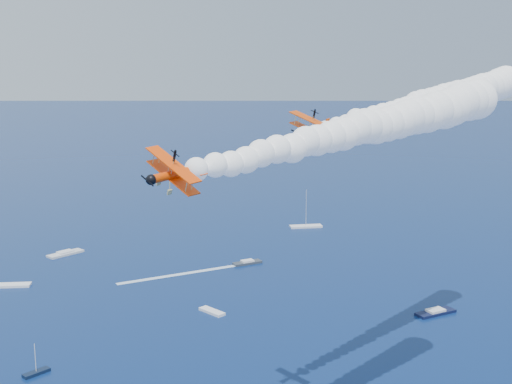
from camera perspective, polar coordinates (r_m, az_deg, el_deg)
biplane_lead at (r=105.45m, az=4.88°, el=5.33°), size 8.81×10.44×7.89m
biplane_trail at (r=75.02m, az=-6.84°, el=1.50°), size 8.24×9.99×8.18m
smoke_trail_lead at (r=133.17m, az=14.50°, el=7.41°), size 70.17×20.07×12.38m
smoke_trail_trail at (r=98.78m, az=9.26°, el=5.36°), size 70.00×16.68×12.38m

